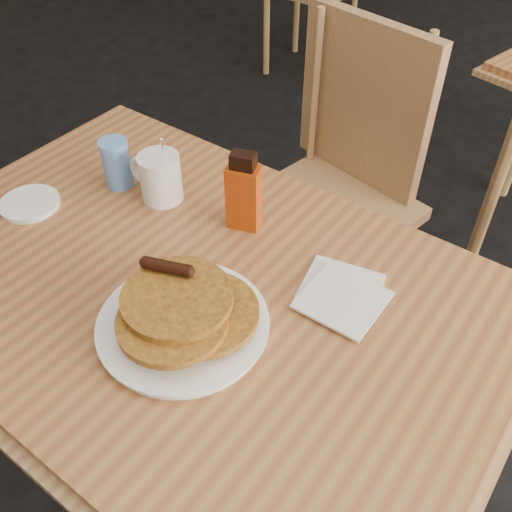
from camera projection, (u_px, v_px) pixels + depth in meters
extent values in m
plane|color=black|center=(234.00, 468.00, 1.62)|extent=(10.00, 10.00, 0.00)
cube|color=#A06C38|center=(187.00, 286.00, 1.12)|extent=(1.30, 0.93, 0.04)
cube|color=tan|center=(187.00, 291.00, 1.14)|extent=(1.34, 0.97, 0.02)
cylinder|color=tan|center=(456.00, 390.00, 1.39)|extent=(0.04, 0.04, 0.71)
cylinder|color=tan|center=(493.00, 195.00, 1.96)|extent=(0.04, 0.04, 0.71)
cube|color=tan|center=(326.00, 211.00, 1.70)|extent=(0.55, 0.55, 0.04)
cube|color=tan|center=(364.00, 103.00, 1.65)|extent=(0.44, 0.16, 0.48)
cylinder|color=tan|center=(245.00, 283.00, 1.83)|extent=(0.04, 0.04, 0.45)
cylinder|color=tan|center=(391.00, 257.00, 1.92)|extent=(0.04, 0.04, 0.45)
cylinder|color=tan|center=(266.00, 35.00, 3.26)|extent=(0.04, 0.04, 0.46)
cylinder|color=tan|center=(352.00, 26.00, 3.35)|extent=(0.04, 0.04, 0.46)
cylinder|color=white|center=(183.00, 325.00, 1.02)|extent=(0.30, 0.30, 0.02)
cylinder|color=white|center=(183.00, 323.00, 1.01)|extent=(0.31, 0.31, 0.01)
cylinder|color=#AD7524|center=(176.00, 307.00, 1.02)|extent=(0.19, 0.19, 0.01)
cylinder|color=#AD7524|center=(204.00, 313.00, 0.99)|extent=(0.20, 0.20, 0.01)
cylinder|color=#AD7524|center=(172.00, 321.00, 0.96)|extent=(0.19, 0.19, 0.01)
cylinder|color=#AD7524|center=(177.00, 298.00, 0.98)|extent=(0.20, 0.20, 0.01)
cylinder|color=black|center=(167.00, 267.00, 1.01)|extent=(0.09, 0.05, 0.02)
cylinder|color=white|center=(161.00, 178.00, 1.26)|extent=(0.09, 0.09, 0.11)
torus|color=white|center=(143.00, 171.00, 1.28)|extent=(0.08, 0.01, 0.08)
cylinder|color=black|center=(158.00, 160.00, 1.23)|extent=(0.08, 0.08, 0.01)
cylinder|color=white|center=(163.00, 165.00, 1.23)|extent=(0.05, 0.04, 0.16)
cube|color=maroon|center=(244.00, 197.00, 1.18)|extent=(0.08, 0.06, 0.15)
cube|color=black|center=(243.00, 161.00, 1.12)|extent=(0.06, 0.04, 0.03)
cube|color=white|center=(340.00, 289.00, 1.09)|extent=(0.16, 0.16, 0.01)
cube|color=white|center=(343.00, 300.00, 1.06)|extent=(0.15, 0.15, 0.01)
cylinder|color=#6195E3|center=(117.00, 163.00, 1.30)|extent=(0.08, 0.08, 0.12)
cylinder|color=white|center=(30.00, 204.00, 1.28)|extent=(0.17, 0.17, 0.01)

